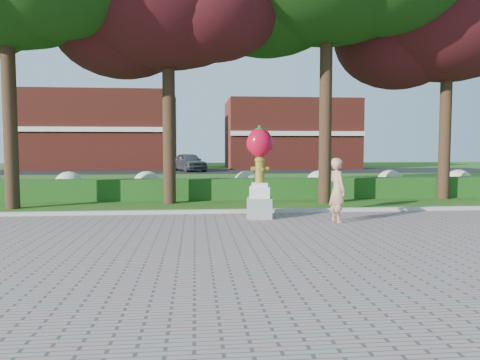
{
  "coord_description": "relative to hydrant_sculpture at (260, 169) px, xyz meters",
  "views": [
    {
      "loc": [
        -1.09,
        -10.73,
        1.99
      ],
      "look_at": [
        0.04,
        1.0,
        1.16
      ],
      "focal_mm": 35.0,
      "sensor_mm": 36.0,
      "label": 1
    }
  ],
  "objects": [
    {
      "name": "building_left",
      "position": [
        -10.68,
        32.0,
        2.11
      ],
      "size": [
        14.0,
        8.0,
        7.0
      ],
      "primitive_type": "cube",
      "color": "maroon",
      "rests_on": "ground"
    },
    {
      "name": "curb",
      "position": [
        -0.68,
        1.0,
        -1.31
      ],
      "size": [
        40.0,
        0.18,
        0.15
      ],
      "primitive_type": "cube",
      "color": "#ADADA5",
      "rests_on": "ground"
    },
    {
      "name": "woman",
      "position": [
        1.91,
        -0.91,
        -0.51
      ],
      "size": [
        0.51,
        0.68,
        1.68
      ],
      "primitive_type": "imported",
      "rotation": [
        0.0,
        0.0,
        1.77
      ],
      "color": "tan",
      "rests_on": "walkway"
    },
    {
      "name": "hydrangea_row",
      "position": [
        -0.11,
        6.0,
        -0.84
      ],
      "size": [
        20.1,
        1.1,
        0.99
      ],
      "color": "#BDC596",
      "rests_on": "ground"
    },
    {
      "name": "tree_far_right",
      "position": [
        7.72,
        4.58,
        5.58
      ],
      "size": [
        7.88,
        6.72,
        10.21
      ],
      "color": "black",
      "rests_on": "ground"
    },
    {
      "name": "building_right",
      "position": [
        7.32,
        32.0,
        1.81
      ],
      "size": [
        12.0,
        8.0,
        6.4
      ],
      "primitive_type": "cube",
      "color": "maroon",
      "rests_on": "ground"
    },
    {
      "name": "walkway",
      "position": [
        -0.68,
        -6.0,
        -1.37
      ],
      "size": [
        40.0,
        14.0,
        0.04
      ],
      "primitive_type": "cube",
      "color": "gray",
      "rests_on": "ground"
    },
    {
      "name": "lawn_hedge",
      "position": [
        -0.68,
        5.0,
        -0.99
      ],
      "size": [
        24.0,
        0.7,
        0.8
      ],
      "primitive_type": "cube",
      "color": "#234D16",
      "rests_on": "ground"
    },
    {
      "name": "street",
      "position": [
        -0.68,
        26.0,
        -1.38
      ],
      "size": [
        50.0,
        8.0,
        0.02
      ],
      "primitive_type": "cube",
      "color": "black",
      "rests_on": "ground"
    },
    {
      "name": "hydrant_sculpture",
      "position": [
        0.0,
        0.0,
        0.0
      ],
      "size": [
        0.79,
        0.79,
        2.54
      ],
      "rotation": [
        0.0,
        0.0,
        -0.15
      ],
      "color": "gray",
      "rests_on": "walkway"
    },
    {
      "name": "parked_car",
      "position": [
        -2.28,
        25.95,
        -0.61
      ],
      "size": [
        3.28,
        4.79,
        1.52
      ],
      "primitive_type": "imported",
      "rotation": [
        0.0,
        0.0,
        0.37
      ],
      "color": "#404448",
      "rests_on": "street"
    },
    {
      "name": "ground",
      "position": [
        -0.68,
        -2.0,
        -1.39
      ],
      "size": [
        100.0,
        100.0,
        0.0
      ],
      "primitive_type": "plane",
      "color": "#265314",
      "rests_on": "ground"
    }
  ]
}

